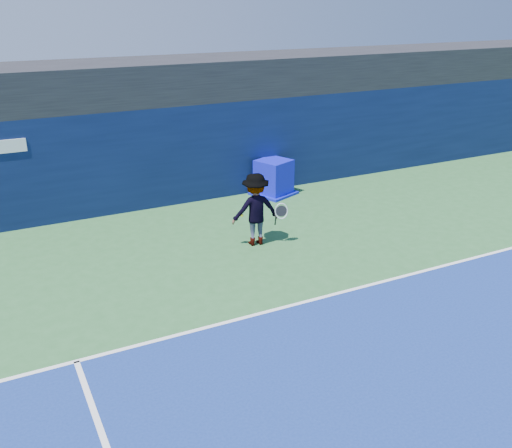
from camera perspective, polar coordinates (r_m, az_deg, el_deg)
name	(u,v)px	position (r m, az deg, el deg)	size (l,w,h in m)	color
ground	(413,377)	(10.31, 15.39, -14.55)	(80.00, 80.00, 0.00)	#2B6030
baseline	(317,299)	(12.28, 6.14, -7.44)	(24.00, 0.10, 0.01)	white
stadium_band	(176,79)	(18.58, -8.02, 14.20)	(36.00, 3.00, 1.20)	black
back_wall_assembly	(190,151)	(18.05, -6.63, 7.24)	(36.00, 1.03, 3.00)	#0A153A
equipment_cart	(274,179)	(18.45, 1.77, 4.54)	(1.55, 1.55, 1.14)	#0E0EC7
tennis_player	(255,209)	(14.51, -0.05, 1.48)	(1.42, 0.86, 1.89)	white
tennis_ball	(242,216)	(14.36, -1.40, 0.85)	(0.07, 0.07, 0.07)	#D5E519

